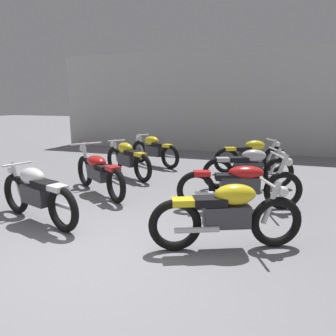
{
  "coord_description": "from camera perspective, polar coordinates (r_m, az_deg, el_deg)",
  "views": [
    {
      "loc": [
        2.06,
        -3.14,
        1.86
      ],
      "look_at": [
        0.0,
        2.82,
        0.55
      ],
      "focal_mm": 34.97,
      "sensor_mm": 36.0,
      "label": 1
    }
  ],
  "objects": [
    {
      "name": "motorcycle_left_row_3",
      "position": [
        9.41,
        -2.47,
        3.17
      ],
      "size": [
        1.81,
        0.98,
        0.88
      ],
      "color": "black",
      "rests_on": "ground"
    },
    {
      "name": "motorcycle_right_row_2",
      "position": [
        7.15,
        13.93,
        0.08
      ],
      "size": [
        1.88,
        0.81,
        0.88
      ],
      "color": "black",
      "rests_on": "ground"
    },
    {
      "name": "back_wall",
      "position": [
        12.1,
        9.43,
        11.31
      ],
      "size": [
        12.81,
        0.24,
        3.6
      ],
      "primitive_type": "cube",
      "color": "#BCBAB7",
      "rests_on": "ground"
    },
    {
      "name": "motorcycle_right_row_1",
      "position": [
        5.76,
        12.51,
        -2.71
      ],
      "size": [
        2.09,
        0.92,
        0.97
      ],
      "color": "black",
      "rests_on": "ground"
    },
    {
      "name": "ground_plane",
      "position": [
        4.19,
        -13.12,
        -14.96
      ],
      "size": [
        60.0,
        60.0,
        0.0
      ],
      "primitive_type": "plane",
      "color": "gray"
    },
    {
      "name": "motorcycle_right_row_3",
      "position": [
        8.75,
        14.28,
        2.16
      ],
      "size": [
        1.82,
        0.96,
        0.88
      ],
      "color": "black",
      "rests_on": "ground"
    },
    {
      "name": "motorcycle_left_row_2",
      "position": [
        8.04,
        -7.08,
        1.62
      ],
      "size": [
        1.72,
        1.15,
        0.88
      ],
      "color": "black",
      "rests_on": "ground"
    },
    {
      "name": "motorcycle_left_row_0",
      "position": [
        5.44,
        -21.9,
        -4.08
      ],
      "size": [
        1.9,
        0.76,
        0.88
      ],
      "color": "black",
      "rests_on": "ground"
    },
    {
      "name": "motorcycle_right_row_0",
      "position": [
        4.21,
        10.31,
        -7.92
      ],
      "size": [
        1.84,
        0.9,
        0.88
      ],
      "color": "black",
      "rests_on": "ground"
    },
    {
      "name": "motorcycle_left_row_1",
      "position": [
        6.72,
        -12.01,
        -0.62
      ],
      "size": [
        1.83,
        1.35,
        0.97
      ],
      "color": "black",
      "rests_on": "ground"
    }
  ]
}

